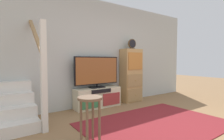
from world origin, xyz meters
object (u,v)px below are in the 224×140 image
Objects in this scene: desk_clock at (132,44)px; side_cabinet at (131,75)px; media_console at (98,98)px; bar_stool_near at (90,109)px; television at (97,71)px.

side_cabinet is at bearing 127.96° from desk_clock.
bar_stool_near is (-1.04, -1.58, 0.26)m from media_console.
television is at bearing 178.53° from desk_clock.
television is at bearing 90.00° from media_console.
television is 1.95m from bar_stool_near.
side_cabinet is 2.68m from bar_stool_near.
television is at bearing 57.07° from bar_stool_near.
bar_stool_near is (-1.04, -1.60, -0.40)m from television.
bar_stool_near is at bearing -123.33° from media_console.
media_console is at bearing -90.00° from television.
side_cabinet is at bearing 0.53° from media_console.
bar_stool_near reaches higher than media_console.
media_console is 0.98× the size of television.
desk_clock is (0.01, -0.02, 0.88)m from side_cabinet.
side_cabinet is (1.10, 0.01, 0.49)m from media_console.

